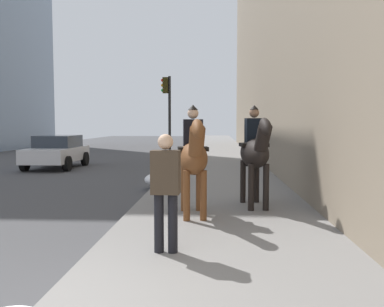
% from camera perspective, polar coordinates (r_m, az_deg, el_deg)
% --- Properties ---
extents(mounted_horse_near, '(2.15, 0.75, 2.22)m').
position_cam_1_polar(mounted_horse_near, '(8.11, 0.21, -0.33)').
color(mounted_horse_near, brown).
rests_on(mounted_horse_near, sidewalk_slab).
extents(mounted_horse_far, '(2.15, 0.74, 2.25)m').
position_cam_1_polar(mounted_horse_far, '(9.12, 8.75, 0.32)').
color(mounted_horse_far, black).
rests_on(mounted_horse_far, sidewalk_slab).
extents(pedestrian_greeting, '(0.28, 0.41, 1.70)m').
position_cam_1_polar(pedestrian_greeting, '(5.86, -3.67, -4.38)').
color(pedestrian_greeting, black).
rests_on(pedestrian_greeting, sidewalk_slab).
extents(car_near_lane, '(3.81, 2.03, 1.44)m').
position_cam_1_polar(car_near_lane, '(19.02, -18.23, 0.32)').
color(car_near_lane, silver).
rests_on(car_near_lane, ground).
extents(traffic_light_near_curb, '(0.20, 0.44, 4.06)m').
position_cam_1_polar(traffic_light_near_curb, '(18.46, -3.40, 6.50)').
color(traffic_light_near_curb, black).
rests_on(traffic_light_near_curb, ground).
extents(snow_pile_far, '(1.07, 0.83, 0.37)m').
position_cam_1_polar(snow_pile_far, '(12.31, -4.67, -3.58)').
color(snow_pile_far, white).
rests_on(snow_pile_far, sidewalk_slab).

